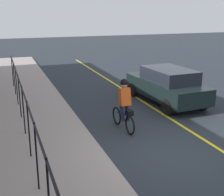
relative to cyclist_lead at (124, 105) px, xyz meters
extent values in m
plane|color=#242B32|center=(-2.26, -0.51, -0.91)|extent=(80.00, 80.00, 0.00)
cube|color=yellow|center=(-2.26, -2.11, -0.91)|extent=(36.00, 0.12, 0.01)
cube|color=gray|center=(-2.26, 2.89, -0.84)|extent=(40.00, 3.20, 0.15)
cylinder|color=black|center=(-2.98, 3.29, 0.04)|extent=(0.04, 0.04, 1.60)
cylinder|color=black|center=(-1.26, 3.29, 0.04)|extent=(0.04, 0.04, 1.60)
cylinder|color=black|center=(0.46, 3.29, 0.04)|extent=(0.04, 0.04, 1.60)
cylinder|color=black|center=(2.18, 3.29, 0.04)|extent=(0.04, 0.04, 1.60)
cylinder|color=black|center=(3.90, 3.29, 0.04)|extent=(0.04, 0.04, 1.60)
cylinder|color=black|center=(5.61, 3.29, 0.04)|extent=(0.04, 0.04, 1.60)
cylinder|color=black|center=(7.33, 3.29, 0.04)|extent=(0.04, 0.04, 1.60)
cube|color=black|center=(-1.26, 3.29, 0.79)|extent=(17.18, 0.04, 0.04)
torus|color=black|center=(0.60, 0.04, -0.58)|extent=(0.66, 0.10, 0.66)
torus|color=black|center=(-0.44, -0.03, -0.58)|extent=(0.66, 0.10, 0.66)
cube|color=black|center=(0.08, 0.01, -0.33)|extent=(0.93, 0.10, 0.24)
cylinder|color=black|center=(-0.07, 0.00, -0.18)|extent=(0.03, 0.03, 0.35)
cube|color=#D64D17|center=(-0.02, 0.00, 0.29)|extent=(0.36, 0.38, 0.63)
sphere|color=tan|center=(0.03, 0.00, 0.71)|extent=(0.22, 0.22, 0.22)
sphere|color=black|center=(0.03, 0.00, 0.78)|extent=(0.26, 0.26, 0.26)
cylinder|color=#191E38|center=(-0.05, 0.10, -0.23)|extent=(0.34, 0.14, 0.65)
cylinder|color=#191E38|center=(-0.03, -0.10, -0.23)|extent=(0.34, 0.14, 0.65)
cube|color=black|center=(-0.39, -0.03, -0.16)|extent=(0.25, 0.22, 0.18)
cube|color=black|center=(2.43, -3.00, -0.24)|extent=(4.49, 2.04, 0.70)
cube|color=#1E232D|center=(2.23, -3.01, 0.39)|extent=(2.55, 1.72, 0.56)
cylinder|color=black|center=(3.88, -2.07, -0.59)|extent=(0.65, 0.25, 0.64)
cylinder|color=black|center=(3.97, -3.77, -0.59)|extent=(0.65, 0.25, 0.64)
cylinder|color=black|center=(0.89, -2.23, -0.59)|extent=(0.65, 0.25, 0.64)
cylinder|color=black|center=(0.98, -3.93, -0.59)|extent=(0.65, 0.25, 0.64)
camera|label=1|loc=(-9.33, 3.85, 3.15)|focal=49.69mm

